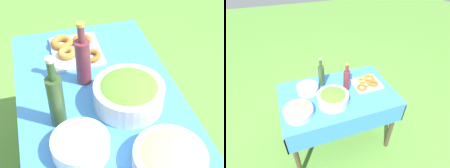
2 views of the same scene
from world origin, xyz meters
TOP-DOWN VIEW (x-y plane):
  - picnic_table at (0.00, 0.00)m, footprint 1.19×0.74m
  - salad_bowl at (0.09, 0.11)m, footprint 0.31×0.31m
  - pasta_bowl at (0.43, 0.16)m, footprint 0.27×0.27m
  - donut_platter at (-0.36, -0.04)m, footprint 0.31×0.28m
  - plate_stack at (0.28, -0.14)m, footprint 0.22×0.22m
  - olive_oil_bottle at (0.12, -0.20)m, footprint 0.06×0.06m
  - wine_bottle at (-0.11, -0.04)m, footprint 0.07×0.07m

SIDE VIEW (x-z plane):
  - picnic_table at x=0.00m, z-range 0.27..1.04m
  - donut_platter at x=-0.36m, z-range 0.77..0.82m
  - plate_stack at x=0.28m, z-range 0.77..0.84m
  - pasta_bowl at x=0.43m, z-range 0.77..0.86m
  - salad_bowl at x=0.09m, z-range 0.77..0.90m
  - wine_bottle at x=-0.11m, z-range 0.74..1.05m
  - olive_oil_bottle at x=0.12m, z-range 0.73..1.07m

